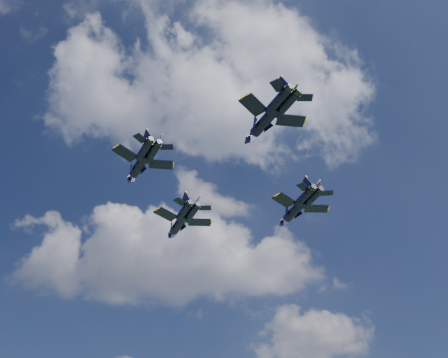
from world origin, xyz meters
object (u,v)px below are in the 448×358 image
at_px(jet_left, 139,166).
at_px(jet_right, 294,211).
at_px(jet_slot, 264,122).
at_px(jet_lead, 179,224).

xyz_separation_m(jet_left, jet_right, (29.99, 15.86, -0.22)).
relative_size(jet_right, jet_slot, 1.01).
relative_size(jet_left, jet_slot, 0.90).
bearing_deg(jet_left, jet_right, -2.25).
bearing_deg(jet_lead, jet_left, -129.04).
bearing_deg(jet_lead, jet_right, -40.89).
relative_size(jet_left, jet_right, 0.90).
distance_m(jet_lead, jet_left, 22.81).
bearing_deg(jet_right, jet_slot, -131.46).
bearing_deg(jet_slot, jet_left, 129.99).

